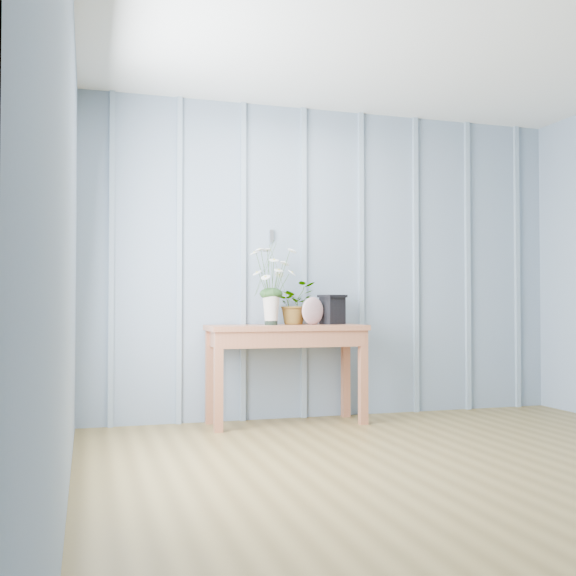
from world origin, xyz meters
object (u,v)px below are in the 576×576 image
object	(u,v)px
sideboard	(286,340)
felt_disc_vessel	(313,311)
daisy_vase	(271,274)
carved_box	(332,309)

from	to	relation	value
sideboard	felt_disc_vessel	size ratio (longest dim) A/B	5.64
daisy_vase	carved_box	bearing A→B (deg)	3.85
daisy_vase	felt_disc_vessel	bearing A→B (deg)	-6.07
daisy_vase	felt_disc_vessel	distance (m)	0.43
sideboard	carved_box	bearing A→B (deg)	7.53
felt_disc_vessel	carved_box	bearing A→B (deg)	-2.56
daisy_vase	felt_disc_vessel	size ratio (longest dim) A/B	2.88
sideboard	carved_box	size ratio (longest dim) A/B	5.17
sideboard	daisy_vase	xyz separation A→B (m)	(-0.11, 0.02, 0.50)
sideboard	daisy_vase	bearing A→B (deg)	171.01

